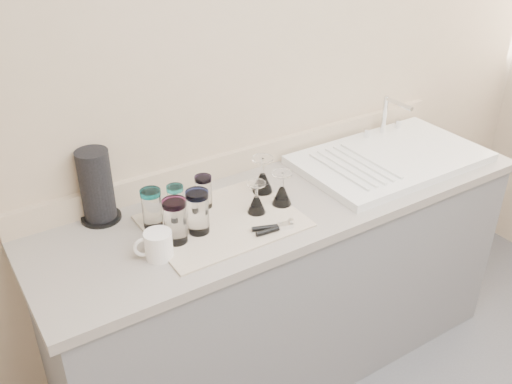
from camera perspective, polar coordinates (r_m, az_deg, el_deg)
counter_unit at (r=2.53m, az=2.97°, el=-9.19°), size 2.06×0.62×0.90m
sink_unit at (r=2.59m, az=13.26°, el=3.36°), size 0.82×0.50×0.22m
dish_towel at (r=2.11m, az=-3.32°, el=-2.91°), size 0.55×0.42×0.01m
tumbler_teal at (r=2.06m, az=-10.37°, el=-1.60°), size 0.07×0.07×0.15m
tumbler_cyan at (r=2.11m, az=-8.03°, el=-0.88°), size 0.06×0.06×0.12m
tumbler_purple at (r=2.16m, az=-5.26°, el=0.07°), size 0.06×0.06×0.13m
tumbler_magenta at (r=1.96m, az=-8.06°, el=-2.86°), size 0.08×0.08×0.16m
tumbler_blue at (r=2.00m, az=-5.83°, el=-1.96°), size 0.08×0.08×0.16m
goblet_back_right at (r=2.26m, az=0.66°, el=1.21°), size 0.08×0.08×0.15m
goblet_front_left at (r=2.13m, az=0.05°, el=-1.03°), size 0.07×0.07×0.13m
goblet_front_right at (r=2.18m, az=2.60°, el=-0.13°), size 0.08×0.08×0.14m
can_opener at (r=2.04m, az=1.78°, el=-3.62°), size 0.15×0.07×0.02m
white_mug at (r=1.93m, az=-9.82°, el=-5.24°), size 0.14×0.12×0.10m
paper_towel_roll at (r=2.13m, az=-15.65°, el=0.50°), size 0.15×0.15×0.28m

